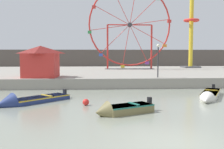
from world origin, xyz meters
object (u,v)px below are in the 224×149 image
at_px(motorboat_olive_wood, 120,110).
at_px(mooring_buoy_orange, 86,102).
at_px(drop_tower_yellow_tower, 191,33).
at_px(motorboat_white_red_stripe, 209,96).
at_px(promenade_lamp_near, 158,55).
at_px(motorboat_navy_blue, 25,101).
at_px(ferris_wheel_red_frame, 130,26).
at_px(carnival_booth_red_striped, 41,61).

relative_size(motorboat_olive_wood, mooring_buoy_orange, 8.56).
relative_size(motorboat_olive_wood, drop_tower_yellow_tower, 0.30).
bearing_deg(motorboat_white_red_stripe, promenade_lamp_near, -132.34).
relative_size(motorboat_navy_blue, drop_tower_yellow_tower, 0.39).
xyz_separation_m(motorboat_navy_blue, mooring_buoy_orange, (4.23, -0.84, 0.03)).
height_order(ferris_wheel_red_frame, carnival_booth_red_striped, ferris_wheel_red_frame).
bearing_deg(carnival_booth_red_striped, drop_tower_yellow_tower, 41.77).
distance_m(motorboat_olive_wood, mooring_buoy_orange, 3.42).
distance_m(motorboat_white_red_stripe, carnival_booth_red_striped, 16.72).
bearing_deg(ferris_wheel_red_frame, motorboat_olive_wood, -98.57).
bearing_deg(motorboat_navy_blue, carnival_booth_red_striped, -130.70).
distance_m(motorboat_olive_wood, ferris_wheel_red_frame, 28.23).
relative_size(motorboat_white_red_stripe, ferris_wheel_red_frame, 0.43).
bearing_deg(ferris_wheel_red_frame, motorboat_white_red_stripe, -81.51).
xyz_separation_m(motorboat_olive_wood, carnival_booth_red_striped, (-6.99, 12.96, 2.46)).
relative_size(motorboat_white_red_stripe, motorboat_navy_blue, 1.18).
relative_size(promenade_lamp_near, mooring_buoy_orange, 7.76).
height_order(motorboat_white_red_stripe, motorboat_navy_blue, motorboat_navy_blue).
bearing_deg(motorboat_olive_wood, motorboat_navy_blue, -55.70).
distance_m(motorboat_white_red_stripe, ferris_wheel_red_frame, 23.62).
height_order(motorboat_navy_blue, mooring_buoy_orange, motorboat_navy_blue).
relative_size(motorboat_navy_blue, promenade_lamp_near, 1.43).
height_order(drop_tower_yellow_tower, mooring_buoy_orange, drop_tower_yellow_tower).
xyz_separation_m(drop_tower_yellow_tower, promenade_lamp_near, (-10.20, -18.82, -3.68)).
xyz_separation_m(motorboat_olive_wood, ferris_wheel_red_frame, (4.06, 26.92, 7.47)).
distance_m(carnival_booth_red_striped, promenade_lamp_near, 12.07).
distance_m(promenade_lamp_near, mooring_buoy_orange, 11.90).
bearing_deg(ferris_wheel_red_frame, mooring_buoy_orange, -104.17).
xyz_separation_m(motorboat_olive_wood, mooring_buoy_orange, (-2.05, 2.74, -0.04)).
xyz_separation_m(motorboat_white_red_stripe, drop_tower_yellow_tower, (7.84, 25.88, 6.74)).
bearing_deg(mooring_buoy_orange, motorboat_navy_blue, 168.82).
xyz_separation_m(drop_tower_yellow_tower, mooring_buoy_orange, (-17.25, -27.89, -6.77)).
bearing_deg(motorboat_white_red_stripe, carnival_booth_red_striped, -90.59).
height_order(motorboat_white_red_stripe, carnival_booth_red_striped, carnival_booth_red_striped).
bearing_deg(motorboat_navy_blue, ferris_wheel_red_frame, -158.95).
height_order(promenade_lamp_near, mooring_buoy_orange, promenade_lamp_near).
relative_size(drop_tower_yellow_tower, carnival_booth_red_striped, 3.27).
bearing_deg(drop_tower_yellow_tower, motorboat_navy_blue, -128.45).
relative_size(motorboat_olive_wood, motorboat_navy_blue, 0.77).
bearing_deg(drop_tower_yellow_tower, motorboat_white_red_stripe, -106.86).
bearing_deg(mooring_buoy_orange, ferris_wheel_red_frame, 75.83).
bearing_deg(motorboat_navy_blue, promenade_lamp_near, 171.07).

